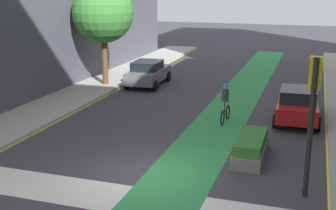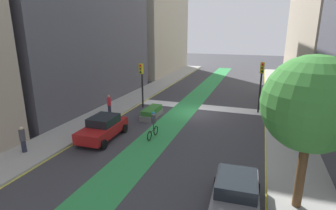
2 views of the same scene
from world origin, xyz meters
name	(u,v)px [view 2 (image 2 of 2)]	position (x,y,z in m)	size (l,w,h in m)	color
ground_plane	(196,113)	(0.00, 0.00, 0.00)	(120.00, 120.00, 0.00)	#38383D
bike_lane_paint	(182,111)	(1.25, 0.00, 0.00)	(2.40, 60.00, 0.01)	#2D8C47
crosswalk_band	(200,107)	(0.00, -2.00, 0.00)	(12.00, 1.80, 0.01)	silver
sidewalk_left	(285,121)	(-7.50, 0.00, 0.07)	(3.00, 60.00, 0.15)	#9E9E99
curb_stripe_left	(266,120)	(-6.00, 0.00, 0.01)	(0.16, 60.00, 0.01)	yellow
sidewalk_right	(122,105)	(7.50, 0.00, 0.07)	(3.00, 60.00, 0.15)	#9E9E99
curb_stripe_right	(136,107)	(6.00, 0.00, 0.01)	(0.16, 60.00, 0.01)	yellow
traffic_signal_near_right	(142,77)	(5.26, 0.04, 2.98)	(0.35, 0.52, 4.24)	black
traffic_signal_near_left	(261,78)	(-5.34, -1.86, 3.19)	(0.35, 0.52, 4.57)	black
car_red_right_far	(103,128)	(4.63, 7.89, 0.80)	(2.13, 4.25, 1.57)	#A51919
car_grey_left_far	(235,196)	(-4.71, 12.87, 0.80)	(2.18, 4.28, 1.57)	slate
cyclist_in_lane	(153,124)	(1.47, 6.55, 0.97)	(0.32, 1.73, 1.86)	black
pedestrian_sidewalk_right_a	(109,104)	(6.87, 3.35, 1.04)	(0.34, 0.34, 1.74)	#262638
pedestrian_sidewalk_left_a	(292,107)	(-8.06, -1.44, 0.92)	(0.34, 0.34, 1.53)	#262638
pedestrian_sidewalk_right_b	(23,139)	(7.83, 11.53, 0.97)	(0.34, 0.34, 1.62)	#262638
street_tree_near	(311,105)	(-7.13, 11.73, 4.56)	(3.72, 3.72, 6.29)	brown
median_planter	(152,113)	(3.25, 2.51, 0.40)	(1.04, 2.88, 0.85)	slate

